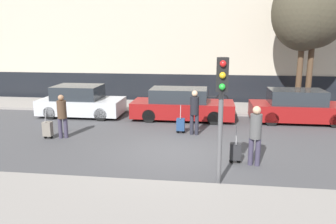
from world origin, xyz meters
TOP-DOWN VIEW (x-y plane):
  - ground_plane at (0.00, 0.00)m, footprint 80.00×80.00m
  - sidewalk_near at (0.00, -3.75)m, footprint 28.00×2.50m
  - sidewalk_far at (0.00, 7.00)m, footprint 28.00×3.00m
  - parked_car_0 at (-5.06, 4.64)m, footprint 3.94×1.91m
  - parked_car_1 at (-0.17, 4.56)m, footprint 4.65×1.76m
  - parked_car_2 at (5.05, 4.70)m, footprint 4.26×1.76m
  - pedestrian_left at (-4.34, 1.06)m, footprint 0.34×0.34m
  - trolley_left at (-4.85, 0.87)m, footprint 0.34×0.29m
  - pedestrian_center at (0.54, 2.13)m, footprint 0.35×0.34m
  - trolley_center at (0.00, 2.24)m, footprint 0.34×0.29m
  - pedestrian_right at (2.46, -0.83)m, footprint 0.35×0.34m
  - trolley_right at (1.92, -0.73)m, footprint 0.34×0.29m
  - traffic_light at (1.39, -2.37)m, footprint 0.28×0.47m
  - parked_bicycle at (1.24, 6.99)m, footprint 1.77×0.06m
  - bare_tree_near_crossing at (5.49, 6.72)m, footprint 3.09×3.09m
  - bare_tree_down_street at (5.97, 6.75)m, footprint 3.21×3.21m

SIDE VIEW (x-z plane):
  - ground_plane at x=0.00m, z-range 0.00..0.00m
  - sidewalk_near at x=0.00m, z-range 0.00..0.12m
  - sidewalk_far at x=0.00m, z-range 0.00..0.12m
  - trolley_center at x=0.00m, z-range -0.21..0.93m
  - trolley_right at x=1.92m, z-range -0.21..0.94m
  - trolley_left at x=-4.85m, z-range -0.21..0.98m
  - parked_bicycle at x=1.24m, z-range 0.01..0.97m
  - parked_car_1 at x=-0.17m, z-range -0.05..1.40m
  - parked_car_2 at x=5.05m, z-range -0.05..1.41m
  - parked_car_0 at x=-5.06m, z-range -0.06..1.43m
  - pedestrian_left at x=-4.34m, z-range 0.11..1.76m
  - pedestrian_center at x=0.54m, z-range 0.12..1.86m
  - pedestrian_right at x=2.46m, z-range 0.13..1.92m
  - traffic_light at x=1.39m, z-range 0.71..3.95m
  - bare_tree_near_crossing at x=5.49m, z-range 1.58..8.31m
  - bare_tree_down_street at x=5.97m, z-range 1.63..8.63m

